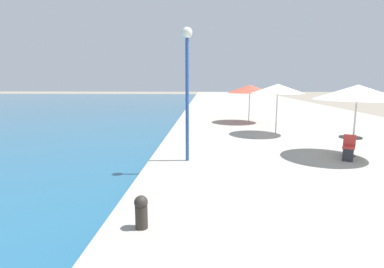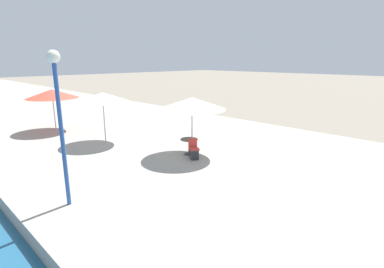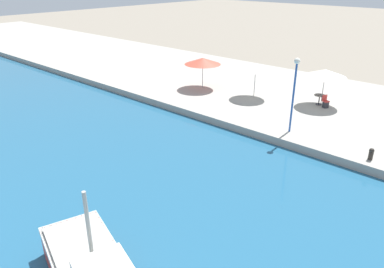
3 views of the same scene
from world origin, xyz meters
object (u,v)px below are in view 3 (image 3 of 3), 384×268
object	(u,v)px
cafe_chair_left	(325,103)
lamppost	(295,83)
cafe_umbrella_white	(256,67)
cafe_umbrella_striped	(203,61)
mooring_bollard	(371,154)
cafe_table	(319,98)
cafe_umbrella_pink	(325,73)

from	to	relation	value
cafe_chair_left	lamppost	distance (m)	6.36
cafe_umbrella_white	lamppost	xyz separation A→B (m)	(-4.36, -5.49, 0.68)
cafe_umbrella_white	cafe_chair_left	xyz separation A→B (m)	(1.36, -5.24, -2.08)
cafe_umbrella_striped	lamppost	world-z (taller)	lamppost
cafe_umbrella_striped	mooring_bollard	distance (m)	15.88
cafe_chair_left	cafe_table	bearing A→B (deg)	-90.00
cafe_table	cafe_chair_left	size ratio (longest dim) A/B	0.88
cafe_umbrella_striped	cafe_table	world-z (taller)	cafe_umbrella_striped
cafe_umbrella_white	cafe_table	xyz separation A→B (m)	(1.69, -4.60, -1.88)
cafe_umbrella_pink	cafe_chair_left	bearing A→B (deg)	-126.95
cafe_umbrella_white	cafe_chair_left	size ratio (longest dim) A/B	2.98
cafe_umbrella_pink	cafe_umbrella_striped	world-z (taller)	cafe_umbrella_pink
cafe_umbrella_white	cafe_chair_left	bearing A→B (deg)	-75.47
cafe_umbrella_striped	mooring_bollard	size ratio (longest dim) A/B	4.62
cafe_umbrella_striped	cafe_chair_left	bearing A→B (deg)	-77.97
cafe_table	mooring_bollard	distance (m)	8.89
cafe_umbrella_pink	cafe_chair_left	size ratio (longest dim) A/B	3.32
cafe_umbrella_pink	cafe_umbrella_white	size ratio (longest dim) A/B	1.11
mooring_bollard	lamppost	world-z (taller)	lamppost
mooring_bollard	lamppost	xyz separation A→B (m)	(0.58, 5.02, 2.74)
cafe_chair_left	mooring_bollard	xyz separation A→B (m)	(-6.30, -5.27, 0.02)
cafe_table	cafe_umbrella_pink	bearing A→B (deg)	-82.93
mooring_bollard	cafe_table	bearing A→B (deg)	41.70
cafe_umbrella_white	mooring_bollard	size ratio (longest dim) A/B	4.15
cafe_umbrella_pink	mooring_bollard	xyz separation A→B (m)	(-6.66, -5.75, -2.05)
cafe_umbrella_white	cafe_table	world-z (taller)	cafe_umbrella_white
cafe_umbrella_pink	cafe_umbrella_striped	xyz separation A→B (m)	(-2.47, 9.45, -0.13)
mooring_bollard	lamppost	bearing A→B (deg)	83.42
cafe_umbrella_striped	lamppost	xyz separation A→B (m)	(-3.60, -10.18, 0.82)
cafe_umbrella_striped	mooring_bollard	world-z (taller)	cafe_umbrella_striped
cafe_umbrella_pink	cafe_chair_left	world-z (taller)	cafe_umbrella_pink
cafe_umbrella_pink	cafe_umbrella_white	bearing A→B (deg)	109.79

